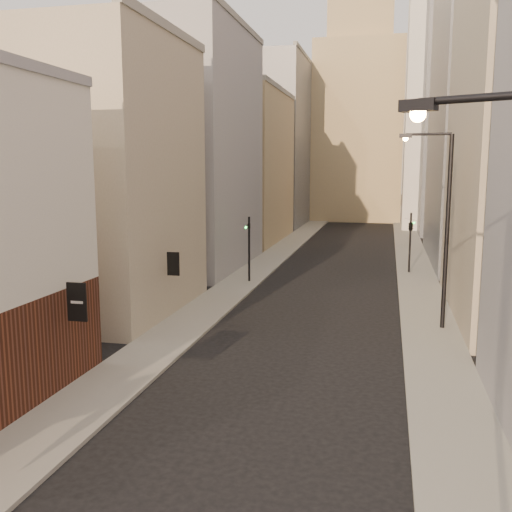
% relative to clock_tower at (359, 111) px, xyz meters
% --- Properties ---
extents(sidewalk_left, '(3.00, 140.00, 0.15)m').
position_rel_clock_tower_xyz_m(sidewalk_left, '(-5.50, -37.00, -17.56)').
color(sidewalk_left, gray).
rests_on(sidewalk_left, ground).
extents(sidewalk_right, '(3.00, 140.00, 0.15)m').
position_rel_clock_tower_xyz_m(sidewalk_right, '(7.50, -37.00, -17.56)').
color(sidewalk_right, gray).
rests_on(sidewalk_right, ground).
extents(left_bldg_beige, '(8.00, 12.00, 16.00)m').
position_rel_clock_tower_xyz_m(left_bldg_beige, '(-11.00, -66.00, -9.63)').
color(left_bldg_beige, tan).
rests_on(left_bldg_beige, ground).
extents(left_bldg_grey, '(8.00, 16.00, 20.00)m').
position_rel_clock_tower_xyz_m(left_bldg_grey, '(-11.00, -50.00, -7.63)').
color(left_bldg_grey, '#939399').
rests_on(left_bldg_grey, ground).
extents(left_bldg_tan, '(8.00, 18.00, 17.00)m').
position_rel_clock_tower_xyz_m(left_bldg_tan, '(-11.00, -32.00, -9.13)').
color(left_bldg_tan, tan).
rests_on(left_bldg_tan, ground).
extents(left_bldg_wingrid, '(8.00, 20.00, 24.00)m').
position_rel_clock_tower_xyz_m(left_bldg_wingrid, '(-11.00, -12.00, -5.63)').
color(left_bldg_wingrid, gray).
rests_on(left_bldg_wingrid, ground).
extents(right_bldg_wingrid, '(8.00, 20.00, 26.00)m').
position_rel_clock_tower_xyz_m(right_bldg_wingrid, '(13.00, -42.00, -4.63)').
color(right_bldg_wingrid, gray).
rests_on(right_bldg_wingrid, ground).
extents(highrise, '(21.00, 23.00, 51.20)m').
position_rel_clock_tower_xyz_m(highrise, '(19.00, -14.00, 8.02)').
color(highrise, gray).
rests_on(highrise, ground).
extents(clock_tower, '(14.00, 14.00, 44.90)m').
position_rel_clock_tower_xyz_m(clock_tower, '(0.00, 0.00, 0.00)').
color(clock_tower, tan).
rests_on(clock_tower, ground).
extents(white_tower, '(8.00, 8.00, 41.50)m').
position_rel_clock_tower_xyz_m(white_tower, '(11.00, -14.00, 0.97)').
color(white_tower, silver).
rests_on(white_tower, ground).
extents(streetlamp_mid, '(2.73, 0.48, 10.40)m').
position_rel_clock_tower_xyz_m(streetlamp_mid, '(7.87, -65.90, -11.69)').
color(streetlamp_mid, black).
rests_on(streetlamp_mid, ground).
extents(traffic_light_left, '(0.57, 0.49, 5.00)m').
position_rel_clock_tower_xyz_m(traffic_light_left, '(-4.93, -56.04, -14.08)').
color(traffic_light_left, black).
rests_on(traffic_light_left, ground).
extents(traffic_light_right, '(0.76, 0.76, 5.00)m').
position_rel_clock_tower_xyz_m(traffic_light_right, '(6.94, -49.58, -13.81)').
color(traffic_light_right, black).
rests_on(traffic_light_right, ground).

